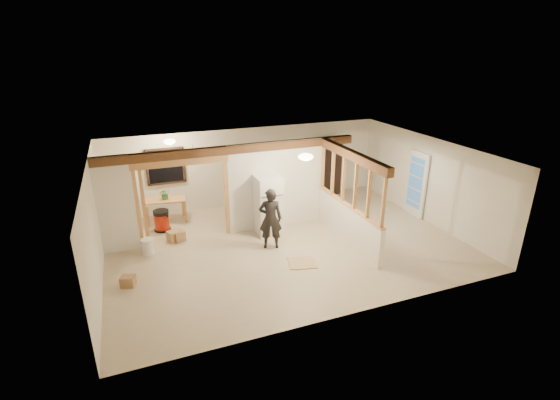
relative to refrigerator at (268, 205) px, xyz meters
name	(u,v)px	position (x,y,z in m)	size (l,w,h in m)	color
floor	(286,244)	(0.19, -0.81, -0.84)	(9.00, 6.50, 0.01)	#BEAB8D
ceiling	(286,152)	(0.19, -0.81, 1.67)	(9.00, 6.50, 0.01)	white
wall_back	(248,166)	(0.19, 2.44, 0.42)	(9.00, 0.01, 2.50)	silver
wall_front	(351,259)	(0.19, -4.06, 0.42)	(9.00, 0.01, 2.50)	silver
wall_left	(94,227)	(-4.31, -0.81, 0.42)	(0.01, 6.50, 2.50)	silver
wall_right	(428,180)	(4.69, -0.81, 0.42)	(0.01, 6.50, 2.50)	silver
partition_left_stub	(116,205)	(-3.86, 0.39, 0.42)	(0.90, 0.12, 2.50)	silver
partition_center	(276,185)	(0.39, 0.39, 0.42)	(2.80, 0.12, 2.50)	silver
doorway_frame	(184,202)	(-2.21, 0.39, 0.27)	(2.46, 0.14, 2.20)	tan
header_beam_back	(234,149)	(-0.81, 0.39, 1.55)	(7.00, 0.18, 0.22)	brown
header_beam_right	(351,155)	(1.79, -1.21, 1.55)	(0.18, 3.30, 0.22)	brown
pony_wall	(347,223)	(1.79, -1.21, -0.33)	(0.12, 3.20, 1.00)	silver
stud_partition	(350,182)	(1.79, -1.21, 0.83)	(0.14, 3.20, 1.32)	tan
window_back	(166,166)	(-2.41, 2.36, 0.72)	(1.12, 0.10, 1.10)	black
french_door	(416,184)	(4.61, -0.41, 0.17)	(0.12, 0.86, 2.00)	white
ceiling_dome_main	(306,157)	(0.49, -1.31, 1.65)	(0.36, 0.36, 0.16)	#FFEABF
ceiling_dome_util	(170,142)	(-2.31, 1.49, 1.65)	(0.32, 0.32, 0.14)	#FFEABF
hanging_bulb	(193,157)	(-1.81, 0.79, 1.35)	(0.07, 0.07, 0.07)	#FFD88C
refrigerator	(268,205)	(0.00, 0.00, 0.00)	(0.68, 0.66, 1.66)	silver
woman	(270,219)	(-0.25, -0.84, -0.02)	(0.59, 0.39, 1.62)	#2D2829
work_table	(166,210)	(-2.58, 1.80, -0.47)	(1.16, 0.58, 0.73)	tan
potted_plant	(165,194)	(-2.56, 1.75, 0.07)	(0.31, 0.27, 0.34)	#36702D
shop_vac	(162,220)	(-2.77, 1.24, -0.52)	(0.47, 0.47, 0.62)	#A31A08
bookshelf	(327,167)	(2.92, 2.21, 0.16)	(0.99, 0.33, 1.98)	black
bucket	(148,246)	(-3.25, -0.04, -0.63)	(0.31, 0.31, 0.40)	silver
box_util_a	(174,236)	(-2.54, 0.44, -0.69)	(0.33, 0.28, 0.28)	#A57850
box_util_b	(178,236)	(-2.43, 0.42, -0.69)	(0.29, 0.29, 0.27)	#A57850
box_front	(128,281)	(-3.78, -1.42, -0.71)	(0.29, 0.24, 0.24)	#A57850
floor_panel_near	(301,263)	(0.14, -1.90, -0.82)	(0.59, 0.59, 0.02)	tan
floor_panel_far	(305,264)	(0.21, -1.99, -0.82)	(0.57, 0.46, 0.02)	tan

